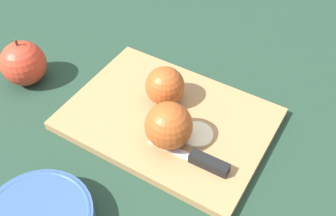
% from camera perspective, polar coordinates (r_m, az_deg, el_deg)
% --- Properties ---
extents(ground_plane, '(4.00, 4.00, 0.00)m').
position_cam_1_polar(ground_plane, '(0.71, -0.00, -2.00)').
color(ground_plane, '#1E3828').
extents(cutting_board, '(0.37, 0.27, 0.02)m').
position_cam_1_polar(cutting_board, '(0.71, -0.00, -1.57)').
color(cutting_board, '#A37A4C').
rests_on(cutting_board, ground_plane).
extents(apple_half_left, '(0.07, 0.07, 0.07)m').
position_cam_1_polar(apple_half_left, '(0.70, -0.44, 3.23)').
color(apple_half_left, '#AD4C1E').
rests_on(apple_half_left, cutting_board).
extents(apple_half_right, '(0.08, 0.08, 0.08)m').
position_cam_1_polar(apple_half_right, '(0.63, 0.13, -2.56)').
color(apple_half_right, '#AD4C1E').
rests_on(apple_half_right, cutting_board).
extents(knife, '(0.14, 0.02, 0.02)m').
position_cam_1_polar(knife, '(0.63, 5.24, -7.70)').
color(knife, silver).
rests_on(knife, cutting_board).
extents(apple_slice, '(0.06, 0.06, 0.01)m').
position_cam_1_polar(apple_slice, '(0.67, 4.20, -3.85)').
color(apple_slice, beige).
rests_on(apple_slice, cutting_board).
extents(apple_whole, '(0.09, 0.09, 0.10)m').
position_cam_1_polar(apple_whole, '(0.81, -20.24, 6.11)').
color(apple_whole, red).
rests_on(apple_whole, ground_plane).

